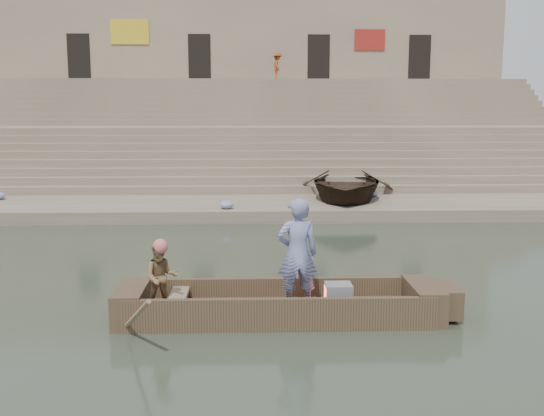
{
  "coord_description": "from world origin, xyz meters",
  "views": [
    {
      "loc": [
        1.0,
        -13.38,
        3.65
      ],
      "look_at": [
        1.47,
        0.53,
        1.4
      ],
      "focal_mm": 41.02,
      "sensor_mm": 36.0,
      "label": 1
    }
  ],
  "objects_px": {
    "main_rowboat": "(279,313)",
    "pedestrian": "(277,66)",
    "rowing_man": "(161,277)",
    "television": "(338,295)",
    "standing_man": "(297,254)",
    "beached_rowboat": "(345,185)"
  },
  "relations": [
    {
      "from": "beached_rowboat",
      "to": "pedestrian",
      "type": "bearing_deg",
      "value": 107.01
    },
    {
      "from": "main_rowboat",
      "to": "television",
      "type": "xyz_separation_m",
      "value": [
        1.03,
        -0.0,
        0.31
      ]
    },
    {
      "from": "standing_man",
      "to": "television",
      "type": "xyz_separation_m",
      "value": [
        0.72,
        0.11,
        -0.77
      ]
    },
    {
      "from": "standing_man",
      "to": "rowing_man",
      "type": "xyz_separation_m",
      "value": [
        -2.31,
        -0.07,
        -0.37
      ]
    },
    {
      "from": "main_rowboat",
      "to": "pedestrian",
      "type": "distance_m",
      "value": 26.02
    },
    {
      "from": "pedestrian",
      "to": "television",
      "type": "bearing_deg",
      "value": 176.09
    },
    {
      "from": "main_rowboat",
      "to": "standing_man",
      "type": "relative_size",
      "value": 2.58
    },
    {
      "from": "rowing_man",
      "to": "television",
      "type": "relative_size",
      "value": 2.59
    },
    {
      "from": "television",
      "to": "pedestrian",
      "type": "xyz_separation_m",
      "value": [
        0.01,
        25.33,
        5.55
      ]
    },
    {
      "from": "rowing_man",
      "to": "television",
      "type": "height_order",
      "value": "rowing_man"
    },
    {
      "from": "main_rowboat",
      "to": "standing_man",
      "type": "xyz_separation_m",
      "value": [
        0.31,
        -0.11,
        1.08
      ]
    },
    {
      "from": "standing_man",
      "to": "beached_rowboat",
      "type": "xyz_separation_m",
      "value": [
        2.59,
        11.73,
        -0.26
      ]
    },
    {
      "from": "standing_man",
      "to": "television",
      "type": "height_order",
      "value": "standing_man"
    },
    {
      "from": "main_rowboat",
      "to": "beached_rowboat",
      "type": "relative_size",
      "value": 0.98
    },
    {
      "from": "beached_rowboat",
      "to": "main_rowboat",
      "type": "bearing_deg",
      "value": -94.79
    },
    {
      "from": "main_rowboat",
      "to": "pedestrian",
      "type": "bearing_deg",
      "value": 87.65
    },
    {
      "from": "rowing_man",
      "to": "pedestrian",
      "type": "height_order",
      "value": "pedestrian"
    },
    {
      "from": "television",
      "to": "rowing_man",
      "type": "bearing_deg",
      "value": -176.58
    },
    {
      "from": "rowing_man",
      "to": "standing_man",
      "type": "bearing_deg",
      "value": -9.72
    },
    {
      "from": "rowing_man",
      "to": "television",
      "type": "distance_m",
      "value": 3.06
    },
    {
      "from": "standing_man",
      "to": "rowing_man",
      "type": "height_order",
      "value": "standing_man"
    },
    {
      "from": "main_rowboat",
      "to": "beached_rowboat",
      "type": "height_order",
      "value": "beached_rowboat"
    }
  ]
}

